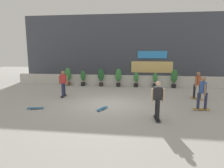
% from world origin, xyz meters
% --- Properties ---
extents(ground_plane, '(48.00, 48.00, 0.00)m').
position_xyz_m(ground_plane, '(0.00, 0.00, 0.00)').
color(ground_plane, '#B2AFA8').
extents(planter_wall, '(18.00, 0.40, 0.90)m').
position_xyz_m(planter_wall, '(0.00, 6.00, 0.45)').
color(planter_wall, beige).
rests_on(planter_wall, ground).
extents(building_backdrop, '(20.00, 2.08, 6.50)m').
position_xyz_m(building_backdrop, '(0.00, 10.00, 3.25)').
color(building_backdrop, '#424751').
rests_on(building_backdrop, ground).
extents(potted_plant_0, '(0.53, 0.53, 1.54)m').
position_xyz_m(potted_plant_0, '(-4.36, 5.55, 0.90)').
color(potted_plant_0, brown).
rests_on(potted_plant_0, ground).
extents(potted_plant_1, '(0.42, 0.42, 1.31)m').
position_xyz_m(potted_plant_1, '(-3.03, 5.55, 0.73)').
color(potted_plant_1, black).
rests_on(potted_plant_1, ground).
extents(potted_plant_2, '(0.51, 0.51, 1.49)m').
position_xyz_m(potted_plant_2, '(-1.47, 5.55, 0.87)').
color(potted_plant_2, '#2D2823').
rests_on(potted_plant_2, ground).
extents(potted_plant_3, '(0.52, 0.52, 1.51)m').
position_xyz_m(potted_plant_3, '(0.01, 5.55, 0.88)').
color(potted_plant_3, black).
rests_on(potted_plant_3, ground).
extents(potted_plant_4, '(0.38, 0.38, 1.23)m').
position_xyz_m(potted_plant_4, '(1.48, 5.55, 0.66)').
color(potted_plant_4, black).
rests_on(potted_plant_4, ground).
extents(potted_plant_5, '(0.37, 0.37, 1.21)m').
position_xyz_m(potted_plant_5, '(3.02, 5.55, 0.65)').
color(potted_plant_5, black).
rests_on(potted_plant_5, ground).
extents(potted_plant_6, '(0.52, 0.52, 1.51)m').
position_xyz_m(potted_plant_6, '(4.52, 5.55, 0.88)').
color(potted_plant_6, black).
rests_on(potted_plant_6, ground).
extents(skater_far_left, '(0.56, 0.81, 1.70)m').
position_xyz_m(skater_far_left, '(2.45, -2.23, 0.94)').
color(skater_far_left, black).
rests_on(skater_far_left, ground).
extents(skater_by_wall_left, '(0.72, 0.69, 1.70)m').
position_xyz_m(skater_by_wall_left, '(5.25, 1.86, 0.94)').
color(skater_by_wall_left, '#BF8C26').
rests_on(skater_by_wall_left, ground).
extents(skater_far_right, '(0.81, 0.56, 1.70)m').
position_xyz_m(skater_far_right, '(4.81, -0.52, 0.94)').
color(skater_far_right, '#BF8C26').
rests_on(skater_far_right, ground).
extents(skater_mid_plaza, '(0.56, 0.81, 1.70)m').
position_xyz_m(skater_mid_plaza, '(-3.18, 1.44, 0.94)').
color(skater_mid_plaza, black).
rests_on(skater_mid_plaza, ground).
extents(skateboard_near_camera, '(0.49, 0.82, 0.08)m').
position_xyz_m(skateboard_near_camera, '(-0.16, -1.08, 0.06)').
color(skateboard_near_camera, '#266699').
rests_on(skateboard_near_camera, ground).
extents(skateboard_aside, '(0.82, 0.37, 0.08)m').
position_xyz_m(skateboard_aside, '(-3.59, -1.43, 0.06)').
color(skateboard_aside, '#266699').
rests_on(skateboard_aside, ground).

